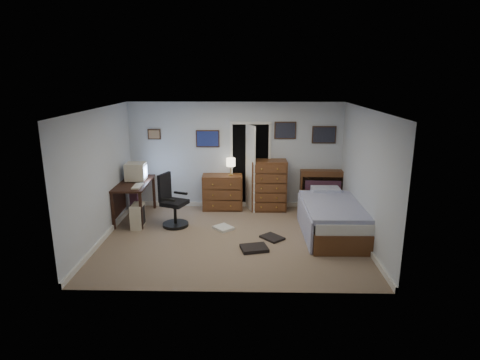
% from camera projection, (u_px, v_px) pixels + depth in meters
% --- Properties ---
extents(floor, '(5.00, 4.00, 0.02)m').
position_uv_depth(floor, '(232.00, 239.00, 7.84)').
color(floor, '#88725D').
rests_on(floor, ground).
extents(computer_desk, '(0.70, 1.45, 0.82)m').
position_uv_depth(computer_desk, '(130.00, 191.00, 8.79)').
color(computer_desk, black).
rests_on(computer_desk, floor).
extents(crt_monitor, '(0.44, 0.41, 0.40)m').
position_uv_depth(crt_monitor, '(136.00, 172.00, 8.83)').
color(crt_monitor, beige).
rests_on(crt_monitor, computer_desk).
extents(keyboard, '(0.18, 0.44, 0.03)m').
position_uv_depth(keyboard, '(137.00, 186.00, 8.39)').
color(keyboard, beige).
rests_on(keyboard, computer_desk).
extents(pc_tower, '(0.24, 0.47, 0.49)m').
position_uv_depth(pc_tower, '(138.00, 216.00, 8.35)').
color(pc_tower, beige).
rests_on(pc_tower, floor).
extents(office_chair, '(0.70, 0.70, 1.12)m').
position_uv_depth(office_chair, '(172.00, 206.00, 8.39)').
color(office_chair, black).
rests_on(office_chair, floor).
extents(media_stack, '(0.19, 0.19, 0.89)m').
position_uv_depth(media_stack, '(134.00, 194.00, 9.19)').
color(media_stack, maroon).
rests_on(media_stack, floor).
extents(low_dresser, '(0.95, 0.51, 0.83)m').
position_uv_depth(low_dresser, '(223.00, 192.00, 9.45)').
color(low_dresser, brown).
rests_on(low_dresser, floor).
extents(table_lamp, '(0.22, 0.22, 0.40)m').
position_uv_depth(table_lamp, '(231.00, 163.00, 9.27)').
color(table_lamp, gold).
rests_on(table_lamp, low_dresser).
extents(doorway, '(0.96, 1.12, 2.05)m').
position_uv_depth(doorway, '(250.00, 163.00, 9.77)').
color(doorway, black).
rests_on(doorway, floor).
extents(tall_dresser, '(0.82, 0.49, 1.19)m').
position_uv_depth(tall_dresser, '(269.00, 185.00, 9.36)').
color(tall_dresser, brown).
rests_on(tall_dresser, floor).
extents(headboard_bookcase, '(1.05, 0.30, 0.93)m').
position_uv_depth(headboard_bookcase, '(322.00, 188.00, 9.47)').
color(headboard_bookcase, brown).
rests_on(headboard_bookcase, floor).
extents(bed, '(1.20, 2.20, 0.72)m').
position_uv_depth(bed, '(332.00, 217.00, 8.01)').
color(bed, brown).
rests_on(bed, floor).
extents(wall_posters, '(4.38, 0.04, 0.60)m').
position_uv_depth(wall_posters, '(260.00, 135.00, 9.29)').
color(wall_posters, '#331E11').
rests_on(wall_posters, floor).
extents(floor_clutter, '(1.48, 1.48, 0.06)m').
position_uv_depth(floor_clutter, '(250.00, 240.00, 7.70)').
color(floor_clutter, silver).
rests_on(floor_clutter, floor).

